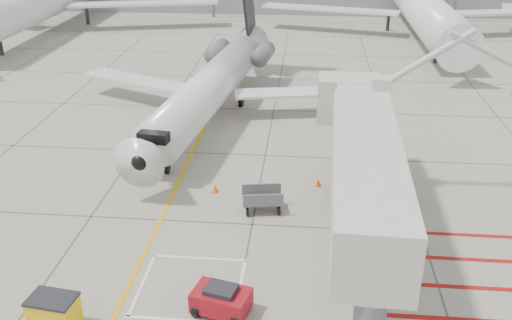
# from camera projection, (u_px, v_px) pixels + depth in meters

# --- Properties ---
(ground_plane) EXTENTS (260.00, 260.00, 0.00)m
(ground_plane) POSITION_uv_depth(u_px,v_px,m) (243.00, 275.00, 23.81)
(ground_plane) COLOR gray
(ground_plane) RESTS_ON ground
(regional_jet) EXTENTS (26.56, 31.80, 7.64)m
(regional_jet) POSITION_uv_depth(u_px,v_px,m) (201.00, 75.00, 36.86)
(regional_jet) COLOR silver
(regional_jet) RESTS_ON ground_plane
(jet_bridge) EXTENTS (9.27, 18.56, 7.31)m
(jet_bridge) POSITION_uv_depth(u_px,v_px,m) (365.00, 185.00, 23.27)
(jet_bridge) COLOR beige
(jet_bridge) RESTS_ON ground_plane
(pushback_tug) EXTENTS (2.38, 1.81, 1.23)m
(pushback_tug) POSITION_uv_depth(u_px,v_px,m) (221.00, 299.00, 21.43)
(pushback_tug) COLOR maroon
(pushback_tug) RESTS_ON ground_plane
(spill_bin) EXTENTS (1.75, 1.29, 1.41)m
(spill_bin) POSITION_uv_depth(u_px,v_px,m) (54.00, 313.00, 20.58)
(spill_bin) COLOR yellow
(spill_bin) RESTS_ON ground_plane
(baggage_cart) EXTENTS (2.15, 1.55, 1.25)m
(baggage_cart) POSITION_uv_depth(u_px,v_px,m) (262.00, 199.00, 28.39)
(baggage_cart) COLOR #59595E
(baggage_cart) RESTS_ON ground_plane
(ground_power_unit) EXTENTS (2.35, 1.57, 1.74)m
(ground_power_unit) POSITION_uv_depth(u_px,v_px,m) (384.00, 203.00, 27.59)
(ground_power_unit) COLOR silver
(ground_power_unit) RESTS_ON ground_plane
(cone_nose) EXTENTS (0.34, 0.34, 0.47)m
(cone_nose) POSITION_uv_depth(u_px,v_px,m) (215.00, 188.00, 30.28)
(cone_nose) COLOR #F85A0D
(cone_nose) RESTS_ON ground_plane
(cone_side) EXTENTS (0.32, 0.32, 0.45)m
(cone_side) POSITION_uv_depth(u_px,v_px,m) (318.00, 182.00, 30.93)
(cone_side) COLOR #FF530D
(cone_side) RESTS_ON ground_plane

